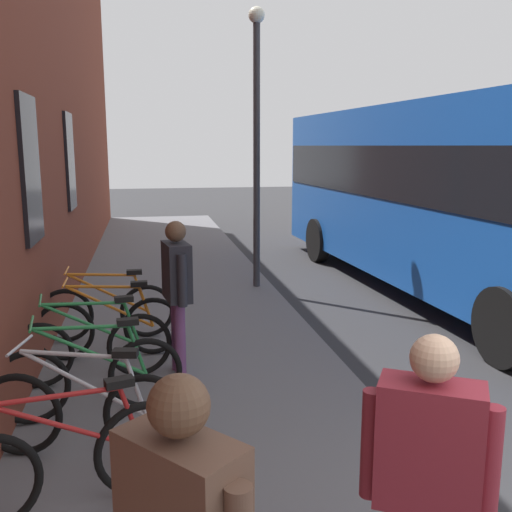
{
  "coord_description": "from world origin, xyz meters",
  "views": [
    {
      "loc": [
        -1.21,
        2.25,
        2.66
      ],
      "look_at": [
        4.9,
        1.08,
        1.47
      ],
      "focal_mm": 40.5,
      "sensor_mm": 36.0,
      "label": 1
    }
  ],
  "objects_px": {
    "bicycle_nearest_sign": "(84,412)",
    "bicycle_mid_rack": "(110,326)",
    "bicycle_end_of_row": "(70,462)",
    "bicycle_beside_lamp": "(91,377)",
    "pedestrian_by_facade": "(177,281)",
    "pedestrian_crossing_street": "(428,467)",
    "bicycle_by_door": "(107,311)",
    "street_lamp": "(257,125)",
    "city_bus": "(448,188)",
    "bicycle_far_end": "(91,347)"
  },
  "relations": [
    {
      "from": "bicycle_nearest_sign",
      "to": "bicycle_mid_rack",
      "type": "xyz_separation_m",
      "value": [
        2.31,
        -0.08,
        0.0
      ]
    },
    {
      "from": "bicycle_end_of_row",
      "to": "bicycle_beside_lamp",
      "type": "bearing_deg",
      "value": -0.3
    },
    {
      "from": "pedestrian_by_facade",
      "to": "pedestrian_crossing_street",
      "type": "bearing_deg",
      "value": -166.28
    },
    {
      "from": "bicycle_end_of_row",
      "to": "bicycle_by_door",
      "type": "distance_m",
      "value": 3.76
    },
    {
      "from": "bicycle_nearest_sign",
      "to": "street_lamp",
      "type": "distance_m",
      "value": 6.57
    },
    {
      "from": "bicycle_beside_lamp",
      "to": "bicycle_nearest_sign",
      "type": "bearing_deg",
      "value": -179.31
    },
    {
      "from": "bicycle_beside_lamp",
      "to": "pedestrian_crossing_street",
      "type": "bearing_deg",
      "value": -148.56
    },
    {
      "from": "bicycle_mid_rack",
      "to": "street_lamp",
      "type": "height_order",
      "value": "street_lamp"
    },
    {
      "from": "bicycle_nearest_sign",
      "to": "pedestrian_crossing_street",
      "type": "relative_size",
      "value": 1.03
    },
    {
      "from": "city_bus",
      "to": "street_lamp",
      "type": "height_order",
      "value": "street_lamp"
    },
    {
      "from": "bicycle_by_door",
      "to": "pedestrian_crossing_street",
      "type": "xyz_separation_m",
      "value": [
        -5.27,
        -1.82,
        0.64
      ]
    },
    {
      "from": "bicycle_far_end",
      "to": "city_bus",
      "type": "xyz_separation_m",
      "value": [
        3.23,
        -5.88,
        1.41
      ]
    },
    {
      "from": "bicycle_beside_lamp",
      "to": "pedestrian_crossing_street",
      "type": "height_order",
      "value": "pedestrian_crossing_street"
    },
    {
      "from": "bicycle_nearest_sign",
      "to": "bicycle_by_door",
      "type": "xyz_separation_m",
      "value": [
        2.99,
        -0.01,
        0.0
      ]
    },
    {
      "from": "bicycle_far_end",
      "to": "bicycle_by_door",
      "type": "relative_size",
      "value": 1.0
    },
    {
      "from": "city_bus",
      "to": "bicycle_far_end",
      "type": "bearing_deg",
      "value": 118.77
    },
    {
      "from": "bicycle_nearest_sign",
      "to": "bicycle_by_door",
      "type": "height_order",
      "value": "same"
    },
    {
      "from": "bicycle_by_door",
      "to": "street_lamp",
      "type": "xyz_separation_m",
      "value": [
        2.55,
        -2.5,
        2.51
      ]
    },
    {
      "from": "bicycle_nearest_sign",
      "to": "bicycle_far_end",
      "type": "height_order",
      "value": "same"
    },
    {
      "from": "pedestrian_crossing_street",
      "to": "street_lamp",
      "type": "height_order",
      "value": "street_lamp"
    },
    {
      "from": "bicycle_end_of_row",
      "to": "bicycle_by_door",
      "type": "relative_size",
      "value": 0.97
    },
    {
      "from": "pedestrian_by_facade",
      "to": "street_lamp",
      "type": "height_order",
      "value": "street_lamp"
    },
    {
      "from": "street_lamp",
      "to": "bicycle_nearest_sign",
      "type": "bearing_deg",
      "value": 155.58
    },
    {
      "from": "street_lamp",
      "to": "bicycle_beside_lamp",
      "type": "bearing_deg",
      "value": 152.27
    },
    {
      "from": "bicycle_nearest_sign",
      "to": "bicycle_beside_lamp",
      "type": "bearing_deg",
      "value": 0.69
    },
    {
      "from": "street_lamp",
      "to": "pedestrian_crossing_street",
      "type": "bearing_deg",
      "value": 175.06
    },
    {
      "from": "bicycle_end_of_row",
      "to": "bicycle_by_door",
      "type": "xyz_separation_m",
      "value": [
        3.76,
        -0.03,
        0.0
      ]
    },
    {
      "from": "bicycle_by_door",
      "to": "city_bus",
      "type": "xyz_separation_m",
      "value": [
        1.83,
        -5.8,
        1.41
      ]
    },
    {
      "from": "bicycle_mid_rack",
      "to": "city_bus",
      "type": "xyz_separation_m",
      "value": [
        2.51,
        -5.73,
        1.41
      ]
    },
    {
      "from": "bicycle_beside_lamp",
      "to": "street_lamp",
      "type": "height_order",
      "value": "street_lamp"
    },
    {
      "from": "bicycle_mid_rack",
      "to": "bicycle_end_of_row",
      "type": "bearing_deg",
      "value": 178.17
    },
    {
      "from": "bicycle_by_door",
      "to": "bicycle_end_of_row",
      "type": "bearing_deg",
      "value": 179.52
    },
    {
      "from": "bicycle_end_of_row",
      "to": "city_bus",
      "type": "relative_size",
      "value": 0.16
    },
    {
      "from": "bicycle_beside_lamp",
      "to": "bicycle_far_end",
      "type": "height_order",
      "value": "same"
    },
    {
      "from": "pedestrian_by_facade",
      "to": "street_lamp",
      "type": "bearing_deg",
      "value": -23.07
    },
    {
      "from": "bicycle_far_end",
      "to": "bicycle_beside_lamp",
      "type": "bearing_deg",
      "value": -175.79
    },
    {
      "from": "bicycle_mid_rack",
      "to": "pedestrian_by_facade",
      "type": "bearing_deg",
      "value": -128.64
    },
    {
      "from": "city_bus",
      "to": "street_lamp",
      "type": "xyz_separation_m",
      "value": [
        0.72,
        3.3,
        1.1
      ]
    },
    {
      "from": "bicycle_nearest_sign",
      "to": "bicycle_far_end",
      "type": "xyz_separation_m",
      "value": [
        1.58,
        0.07,
        0.0
      ]
    },
    {
      "from": "bicycle_nearest_sign",
      "to": "bicycle_far_end",
      "type": "bearing_deg",
      "value": 2.57
    },
    {
      "from": "bicycle_mid_rack",
      "to": "city_bus",
      "type": "height_order",
      "value": "city_bus"
    },
    {
      "from": "bicycle_nearest_sign",
      "to": "city_bus",
      "type": "relative_size",
      "value": 0.16
    },
    {
      "from": "bicycle_beside_lamp",
      "to": "bicycle_far_end",
      "type": "relative_size",
      "value": 1.0
    },
    {
      "from": "bicycle_nearest_sign",
      "to": "street_lamp",
      "type": "bearing_deg",
      "value": -24.42
    },
    {
      "from": "bicycle_far_end",
      "to": "pedestrian_crossing_street",
      "type": "relative_size",
      "value": 1.04
    },
    {
      "from": "bicycle_beside_lamp",
      "to": "bicycle_far_end",
      "type": "xyz_separation_m",
      "value": [
        0.85,
        0.06,
        -0.0
      ]
    },
    {
      "from": "bicycle_beside_lamp",
      "to": "pedestrian_crossing_street",
      "type": "xyz_separation_m",
      "value": [
        -3.02,
        -1.85,
        0.64
      ]
    },
    {
      "from": "bicycle_nearest_sign",
      "to": "street_lamp",
      "type": "xyz_separation_m",
      "value": [
        5.54,
        -2.51,
        2.51
      ]
    },
    {
      "from": "city_bus",
      "to": "street_lamp",
      "type": "bearing_deg",
      "value": 77.68
    },
    {
      "from": "bicycle_mid_rack",
      "to": "pedestrian_crossing_street",
      "type": "bearing_deg",
      "value": -159.07
    }
  ]
}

